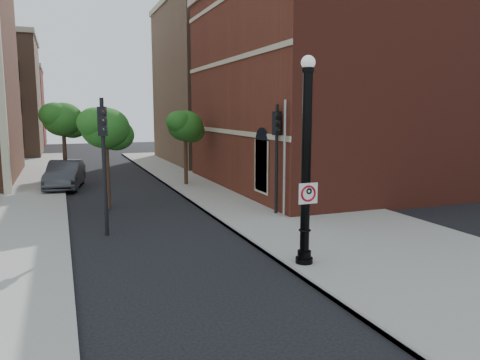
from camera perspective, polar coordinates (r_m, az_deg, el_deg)
name	(u,v)px	position (r m, az deg, el deg)	size (l,w,h in m)	color
ground	(228,282)	(13.26, -1.52, -12.30)	(120.00, 120.00, 0.00)	black
sidewalk_right	(272,201)	(24.38, 3.93, -2.54)	(8.00, 60.00, 0.12)	gray
curb_edge	(199,206)	(23.02, -5.04, -3.18)	(0.10, 60.00, 0.14)	gray
brick_wall_building	(386,87)	(32.67, 17.34, 10.80)	(22.30, 16.30, 12.50)	maroon
bg_building_tan_b	(279,87)	(46.35, 4.83, 11.26)	(22.00, 14.00, 14.00)	brown
lamppost	(306,172)	(13.94, 8.04, 0.94)	(0.53, 0.53, 6.27)	black
no_parking_sign	(308,193)	(13.89, 8.31, -1.61)	(0.62, 0.06, 0.62)	white
parked_car	(65,175)	(30.32, -20.55, 0.62)	(1.81, 5.18, 1.71)	#303035
traffic_signal_left	(103,144)	(18.09, -16.31, 4.26)	(0.37, 0.44, 5.17)	black
traffic_signal_right	(277,141)	(20.76, 4.50, 4.71)	(0.36, 0.43, 4.98)	black
utility_pole	(284,161)	(20.12, 5.44, 2.37)	(0.10, 0.10, 5.16)	#999999
street_tree_a	(106,129)	(23.12, -16.02, 5.98)	(2.70, 2.44, 4.86)	#331F14
street_tree_b	(64,120)	(31.13, -20.70, 6.81)	(2.89, 2.61, 5.20)	#331F14
street_tree_c	(186,127)	(29.35, -6.66, 6.47)	(2.62, 2.36, 4.71)	#331F14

